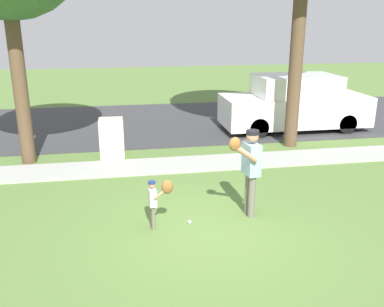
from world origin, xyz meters
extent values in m
plane|color=#567538|center=(0.00, 3.50, 0.00)|extent=(48.00, 48.00, 0.00)
cube|color=#A3A39E|center=(0.00, 3.60, 0.03)|extent=(36.00, 1.20, 0.06)
cube|color=#38383A|center=(0.00, 8.60, 0.01)|extent=(36.00, 6.80, 0.02)
cylinder|color=#6B6656|center=(0.90, 0.35, 0.43)|extent=(0.14, 0.14, 0.87)
cylinder|color=#6B6656|center=(0.88, 0.52, 0.43)|extent=(0.14, 0.14, 0.87)
cube|color=#8CADC6|center=(0.89, 0.44, 1.18)|extent=(0.29, 0.44, 0.62)
sphere|color=#A87A5B|center=(0.89, 0.44, 1.62)|extent=(0.24, 0.24, 0.24)
cylinder|color=black|center=(0.89, 0.44, 1.71)|extent=(0.25, 0.25, 0.07)
cylinder|color=#A87A5B|center=(0.66, 0.15, 1.40)|extent=(0.54, 0.17, 0.42)
ellipsoid|color=brown|center=(0.46, 0.12, 1.59)|extent=(0.24, 0.17, 0.26)
cylinder|color=#A87A5B|center=(0.86, 0.69, 1.20)|extent=(0.10, 0.10, 0.58)
cylinder|color=#6B6656|center=(-1.05, 0.24, 0.24)|extent=(0.07, 0.07, 0.47)
cylinder|color=#6B6656|center=(-1.04, 0.15, 0.24)|extent=(0.07, 0.07, 0.47)
cube|color=silver|center=(-1.04, 0.20, 0.64)|extent=(0.15, 0.24, 0.33)
sphere|color=#A87A5B|center=(-1.04, 0.20, 0.88)|extent=(0.13, 0.13, 0.13)
cylinder|color=navy|center=(-1.04, 0.20, 0.92)|extent=(0.13, 0.13, 0.04)
cylinder|color=#A87A5B|center=(-1.06, 0.33, 0.65)|extent=(0.05, 0.05, 0.31)
cylinder|color=#A87A5B|center=(-0.89, 0.07, 0.76)|extent=(0.29, 0.09, 0.22)
ellipsoid|color=brown|center=(-0.78, 0.09, 0.86)|extent=(0.24, 0.17, 0.26)
sphere|color=white|center=(-0.35, 0.27, 0.04)|extent=(0.07, 0.07, 0.07)
cube|color=beige|center=(-1.80, 4.67, 0.54)|extent=(0.66, 0.66, 1.09)
cylinder|color=brown|center=(3.57, 4.86, 2.82)|extent=(0.39, 0.39, 5.64)
cylinder|color=brown|center=(-4.04, 4.57, 2.23)|extent=(0.37, 0.37, 4.47)
cube|color=silver|center=(4.44, 6.73, 0.70)|extent=(5.00, 1.95, 1.00)
cube|color=silver|center=(4.44, 6.73, 1.55)|extent=(2.75, 1.79, 0.70)
cylinder|color=black|center=(5.99, 7.59, 0.34)|extent=(0.64, 0.22, 0.64)
cylinder|color=black|center=(5.99, 5.86, 0.34)|extent=(0.64, 0.22, 0.64)
cylinder|color=black|center=(2.89, 7.59, 0.34)|extent=(0.64, 0.22, 0.64)
cylinder|color=black|center=(2.89, 5.86, 0.34)|extent=(0.64, 0.22, 0.64)
camera|label=1|loc=(-1.55, -6.92, 3.75)|focal=39.62mm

